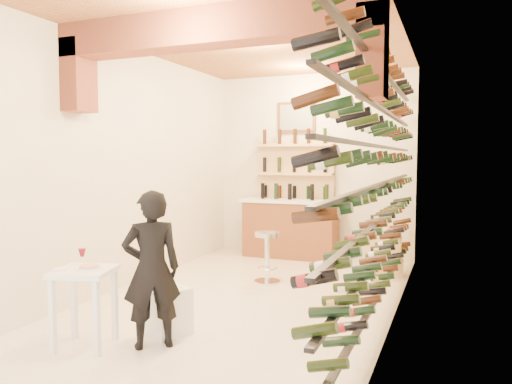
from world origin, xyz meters
TOP-DOWN VIEW (x-y plane):
  - ground at (0.00, 0.00)m, footprint 6.00×6.00m
  - room_shell at (0.00, -0.26)m, footprint 3.52×6.02m
  - wine_rack at (1.53, 0.00)m, footprint 0.32×5.70m
  - back_counter at (-0.30, 2.65)m, footprint 1.70×0.62m
  - back_shelving at (-0.30, 2.89)m, footprint 1.40×0.31m
  - tasting_table at (-0.78, -1.95)m, footprint 0.62×0.62m
  - white_stool at (-0.26, -1.39)m, footprint 0.49×0.49m
  - person at (-0.21, -1.72)m, footprint 0.62×0.61m
  - chrome_barstool at (-0.05, 0.84)m, footprint 0.37×0.37m
  - crate_lower at (1.40, 1.83)m, footprint 0.57×0.50m
  - crate_upper at (1.40, 1.83)m, footprint 0.51×0.36m

SIDE VIEW (x-z plane):
  - ground at x=0.00m, z-range 0.00..0.00m
  - crate_lower at x=1.40m, z-range 0.00..0.29m
  - white_stool at x=-0.26m, z-range 0.00..0.46m
  - chrome_barstool at x=-0.05m, z-range 0.06..0.77m
  - crate_upper at x=1.40m, z-range 0.29..0.57m
  - back_counter at x=-0.30m, z-range -0.11..1.18m
  - tasting_table at x=-0.78m, z-range 0.15..1.03m
  - person at x=-0.21m, z-range 0.00..1.44m
  - back_shelving at x=-0.30m, z-range -0.19..2.53m
  - wine_rack at x=1.53m, z-range 0.27..2.83m
  - room_shell at x=0.00m, z-range 0.65..3.86m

